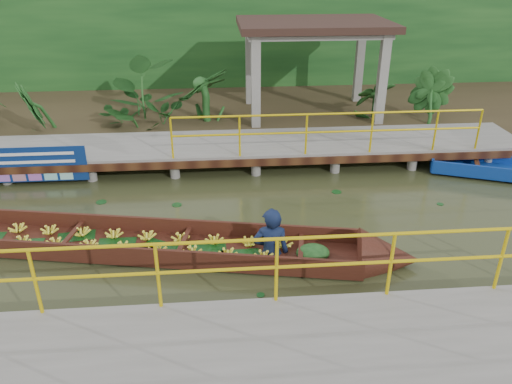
{
  "coord_description": "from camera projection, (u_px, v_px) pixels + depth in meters",
  "views": [
    {
      "loc": [
        0.05,
        -8.63,
        5.11
      ],
      "look_at": [
        0.82,
        0.5,
        0.6
      ],
      "focal_mm": 35.0,
      "sensor_mm": 36.0,
      "label": 1
    }
  ],
  "objects": [
    {
      "name": "pavilion",
      "position": [
        314.0,
        34.0,
        14.59
      ],
      "size": [
        4.4,
        3.0,
        3.0
      ],
      "color": "slate",
      "rests_on": "ground"
    },
    {
      "name": "vendor_boat",
      "position": [
        145.0,
        239.0,
        9.23
      ],
      "size": [
        10.7,
        3.07,
        2.31
      ],
      "rotation": [
        0.0,
        0.0,
        -0.19
      ],
      "color": "#37180F",
      "rests_on": "ground"
    },
    {
      "name": "tropical_plants",
      "position": [
        197.0,
        97.0,
        14.11
      ],
      "size": [
        14.34,
        1.34,
        1.67
      ],
      "color": "#143E18",
      "rests_on": "ground"
    },
    {
      "name": "far_dock",
      "position": [
        216.0,
        147.0,
        12.83
      ],
      "size": [
        16.0,
        2.06,
        1.66
      ],
      "color": "slate",
      "rests_on": "ground"
    },
    {
      "name": "near_dock",
      "position": [
        302.0,
        380.0,
        6.16
      ],
      "size": [
        18.0,
        2.4,
        1.73
      ],
      "color": "slate",
      "rests_on": "ground"
    },
    {
      "name": "land_strip",
      "position": [
        214.0,
        110.0,
        16.58
      ],
      "size": [
        30.0,
        8.0,
        0.45
      ],
      "primitive_type": "cube",
      "color": "#34281A",
      "rests_on": "ground"
    },
    {
      "name": "blue_banner",
      "position": [
        27.0,
        165.0,
        11.62
      ],
      "size": [
        2.76,
        0.04,
        0.86
      ],
      "color": "navy",
      "rests_on": "ground"
    },
    {
      "name": "foliage_backdrop",
      "position": [
        212.0,
        43.0,
        18.03
      ],
      "size": [
        30.0,
        0.8,
        4.0
      ],
      "primitive_type": "cube",
      "color": "#143E18",
      "rests_on": "ground"
    },
    {
      "name": "ground",
      "position": [
        217.0,
        231.0,
        9.97
      ],
      "size": [
        80.0,
        80.0,
        0.0
      ],
      "primitive_type": "plane",
      "color": "#32371B",
      "rests_on": "ground"
    }
  ]
}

